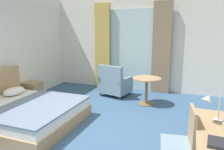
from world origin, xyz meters
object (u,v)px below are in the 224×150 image
writing_desk (224,138)px  desk_lamp (210,101)px  armchair_by_window (114,84)px  nightstand (31,91)px  bed (23,112)px  desk_chair (183,138)px  closed_book (220,143)px  round_cafe_table (147,85)px

writing_desk → desk_lamp: desk_lamp is taller
armchair_by_window → nightstand: bearing=-152.1°
bed → desk_lamp: 3.51m
desk_chair → closed_book: (0.36, -0.46, 0.25)m
writing_desk → desk_lamp: bearing=132.0°
nightstand → desk_lamp: size_ratio=1.21×
desk_chair → round_cafe_table: (-0.98, 2.57, 0.00)m
desk_lamp → armchair_by_window: (-2.27, 2.89, -0.67)m
desk_chair → closed_book: size_ratio=3.85×
bed → nightstand: (-0.91, 1.33, 0.00)m
nightstand → armchair_by_window: (2.04, 1.08, 0.11)m
bed → nightstand: bearing=124.5°
closed_book → armchair_by_window: size_ratio=0.26×
bed → round_cafe_table: (2.13, 2.01, 0.28)m
desk_lamp → armchair_by_window: 3.73m
armchair_by_window → closed_book: bearing=-55.6°
desk_lamp → desk_chair: bearing=-163.6°
closed_book → round_cafe_table: size_ratio=0.34×
desk_chair → bed: bearing=169.8°
desk_chair → armchair_by_window: size_ratio=1.02×
nightstand → writing_desk: (4.47, -2.00, 0.41)m
armchair_by_window → round_cafe_table: 1.10m
desk_lamp → round_cafe_table: size_ratio=0.58×
bed → desk_lamp: desk_lamp is taller
nightstand → armchair_by_window: bearing=27.9°
nightstand → armchair_by_window: 2.31m
nightstand → armchair_by_window: armchair_by_window is taller
closed_book → armchair_by_window: (-2.35, 3.43, -0.41)m
desk_chair → round_cafe_table: 2.75m
nightstand → closed_book: 5.00m
desk_chair → desk_lamp: bearing=16.4°
desk_lamp → writing_desk: bearing=-48.0°
closed_book → nightstand: bearing=157.3°
desk_lamp → closed_book: 0.61m
round_cafe_table → desk_chair: bearing=-69.2°
bed → desk_chair: (3.11, -0.56, 0.27)m
writing_desk → armchair_by_window: armchair_by_window is taller
desk_lamp → closed_book: bearing=-81.6°
bed → desk_lamp: bearing=-8.0°
desk_chair → armchair_by_window: desk_chair is taller
bed → desk_lamp: (3.39, -0.48, 0.78)m
closed_book → round_cafe_table: 3.32m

